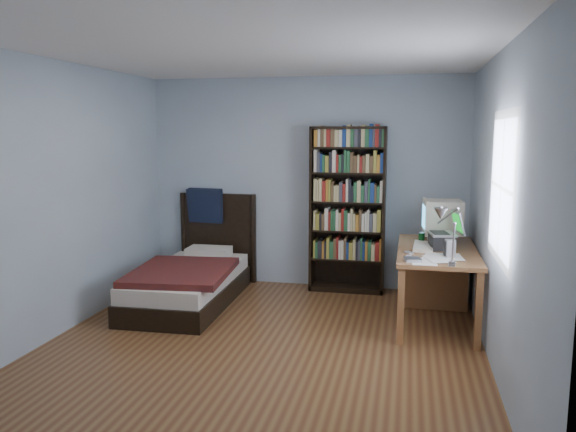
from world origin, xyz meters
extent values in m
plane|color=#5C311B|center=(0.00, 0.00, 0.00)|extent=(4.20, 4.20, 0.00)
plane|color=white|center=(0.00, 0.00, 2.50)|extent=(4.20, 4.20, 0.00)
cube|color=#98A4B3|center=(0.00, 2.10, 1.25)|extent=(3.80, 0.04, 2.50)
cube|color=#98A4B3|center=(0.00, -2.10, 1.25)|extent=(3.80, 0.04, 2.50)
cube|color=#98A4B3|center=(-1.90, 0.00, 1.25)|extent=(0.04, 4.20, 2.50)
cube|color=#98A4B3|center=(1.90, 0.00, 1.25)|extent=(0.04, 4.20, 2.50)
cube|color=white|center=(1.89, -0.15, 1.45)|extent=(0.01, 1.14, 1.14)
cube|color=white|center=(1.88, -0.15, 1.45)|extent=(0.01, 1.00, 1.00)
cube|color=brown|center=(1.50, 1.03, 0.71)|extent=(0.75, 1.49, 0.04)
cube|color=brown|center=(1.18, 0.33, 0.34)|extent=(0.06, 0.06, 0.69)
cube|color=brown|center=(1.83, 0.33, 0.34)|extent=(0.06, 0.06, 0.69)
cube|color=brown|center=(1.18, 1.73, 0.34)|extent=(0.06, 0.06, 0.69)
cube|color=brown|center=(1.83, 1.73, 0.34)|extent=(0.06, 0.06, 0.69)
cube|color=brown|center=(1.50, 1.56, 0.34)|extent=(0.69, 0.40, 0.68)
cube|color=beige|center=(1.55, 1.43, 0.74)|extent=(0.25, 0.22, 0.03)
cylinder|color=beige|center=(1.55, 1.43, 0.78)|extent=(0.09, 0.09, 0.05)
cube|color=beige|center=(1.57, 1.43, 0.98)|extent=(0.39, 0.37, 0.35)
cube|color=beige|center=(1.39, 1.43, 0.98)|extent=(0.06, 0.37, 0.36)
cube|color=#3EA0E0|center=(1.38, 1.43, 0.98)|extent=(0.03, 0.27, 0.24)
cube|color=#2D2D30|center=(1.54, 1.03, 0.80)|extent=(0.25, 0.28, 0.14)
cube|color=silver|center=(1.54, 1.03, 0.88)|extent=(0.29, 0.35, 0.02)
cube|color=#2D2D30|center=(1.52, 1.03, 0.89)|extent=(0.19, 0.27, 0.00)
cube|color=silver|center=(1.69, 1.03, 1.00)|extent=(0.13, 0.32, 0.22)
cube|color=#0CBF26|center=(1.68, 1.03, 1.00)|extent=(0.10, 0.26, 0.17)
cube|color=#99999E|center=(1.59, 0.32, 0.75)|extent=(0.05, 0.05, 0.04)
cylinder|color=#99999E|center=(1.59, 0.27, 0.94)|extent=(0.02, 0.13, 0.35)
cylinder|color=#99999E|center=(1.53, 0.07, 1.19)|extent=(0.15, 0.29, 0.18)
cone|color=#99999E|center=(1.46, -0.07, 1.23)|extent=(0.11, 0.11, 0.09)
cube|color=beige|center=(1.37, 1.02, 0.75)|extent=(0.21, 0.48, 0.05)
cube|color=gray|center=(1.60, 0.66, 0.81)|extent=(0.10, 0.10, 0.16)
cylinder|color=#063216|center=(1.36, 1.26, 0.79)|extent=(0.06, 0.06, 0.11)
ellipsoid|color=silver|center=(1.48, 1.32, 0.75)|extent=(0.06, 0.11, 0.04)
cube|color=silver|center=(1.24, 0.73, 0.74)|extent=(0.09, 0.11, 0.02)
cube|color=gray|center=(1.23, 0.55, 0.74)|extent=(0.06, 0.10, 0.02)
cube|color=gray|center=(1.27, 0.43, 0.74)|extent=(0.16, 0.16, 0.03)
cube|color=black|center=(0.11, 1.94, 0.96)|extent=(0.03, 0.30, 1.92)
cube|color=black|center=(0.94, 1.94, 0.96)|extent=(0.03, 0.30, 1.92)
cube|color=black|center=(0.53, 1.94, 1.90)|extent=(0.86, 0.30, 0.03)
cube|color=black|center=(0.53, 1.94, 0.03)|extent=(0.86, 0.30, 0.06)
cube|color=black|center=(0.53, 2.08, 0.96)|extent=(0.86, 0.02, 1.92)
cube|color=olive|center=(0.53, 1.92, 0.99)|extent=(0.78, 0.22, 1.72)
cube|color=black|center=(-1.10, 1.05, 0.11)|extent=(0.96, 1.85, 0.22)
cube|color=beige|center=(-1.10, 1.05, 0.30)|extent=(0.92, 1.79, 0.16)
cube|color=maroon|center=(-1.07, 0.82, 0.41)|extent=(1.08, 1.27, 0.07)
cube|color=beige|center=(-1.10, 1.71, 0.43)|extent=(0.51, 0.33, 0.12)
cube|color=black|center=(-1.10, 2.06, 0.55)|extent=(0.97, 0.05, 1.10)
cylinder|color=black|center=(-1.56, 2.04, 0.55)|extent=(0.06, 0.06, 1.10)
cylinder|color=black|center=(-0.64, 2.04, 0.55)|extent=(0.06, 0.06, 1.10)
cube|color=black|center=(-1.25, 2.03, 0.95)|extent=(0.46, 0.20, 0.43)
camera|label=1|loc=(1.22, -4.50, 1.86)|focal=35.00mm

